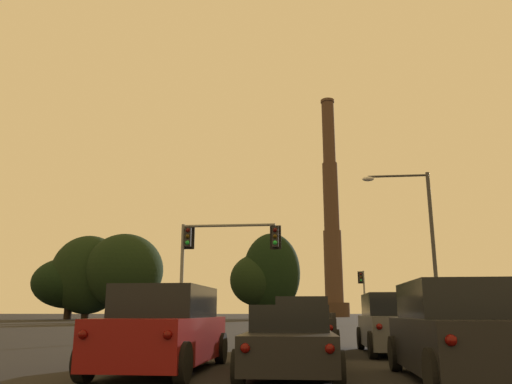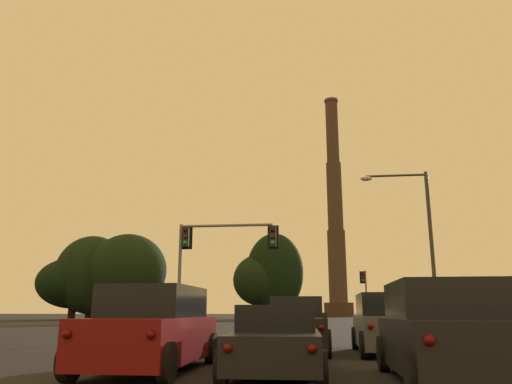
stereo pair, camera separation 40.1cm
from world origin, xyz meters
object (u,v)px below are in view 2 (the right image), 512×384
(suv_right_lane_second, at_px, (445,333))
(smokestack, at_px, (336,227))
(traffic_light_far_right, at_px, (365,289))
(suv_left_lane_second, at_px, (153,330))
(street_lamp, at_px, (419,233))
(sedan_center_lane_second, at_px, (277,341))
(suv_right_lane_front, at_px, (388,324))
(traffic_light_overhead_left, at_px, (213,250))
(pickup_truck_center_lane_front, at_px, (296,326))

(suv_right_lane_second, distance_m, smokestack, 119.36)
(traffic_light_far_right, bearing_deg, smokestack, 89.71)
(suv_left_lane_second, relative_size, street_lamp, 0.57)
(sedan_center_lane_second, height_order, suv_right_lane_front, suv_right_lane_front)
(suv_right_lane_second, relative_size, suv_right_lane_front, 1.00)
(sedan_center_lane_second, relative_size, traffic_light_overhead_left, 0.82)
(sedan_center_lane_second, xyz_separation_m, street_lamp, (6.31, 15.53, 4.65))
(pickup_truck_center_lane_front, xyz_separation_m, suv_right_lane_second, (3.11, -7.40, 0.09))
(suv_right_lane_second, relative_size, smokestack, 0.09)
(sedan_center_lane_second, distance_m, traffic_light_overhead_left, 15.31)
(smokestack, bearing_deg, suv_right_lane_second, -91.43)
(pickup_truck_center_lane_front, height_order, suv_right_lane_second, suv_right_lane_second)
(smokestack, bearing_deg, traffic_light_far_right, -90.29)
(suv_left_lane_second, relative_size, suv_right_lane_front, 1.00)
(suv_right_lane_second, bearing_deg, pickup_truck_center_lane_front, 113.19)
(sedan_center_lane_second, height_order, traffic_light_far_right, traffic_light_far_right)
(pickup_truck_center_lane_front, bearing_deg, suv_right_lane_front, -13.61)
(sedan_center_lane_second, bearing_deg, pickup_truck_center_lane_front, 87.57)
(traffic_light_far_right, distance_m, street_lamp, 26.62)
(street_lamp, relative_size, smokestack, 0.15)
(suv_left_lane_second, bearing_deg, traffic_light_overhead_left, 96.81)
(sedan_center_lane_second, bearing_deg, street_lamp, 66.71)
(suv_right_lane_front, xyz_separation_m, smokestack, (3.06, 110.66, 21.54))
(traffic_light_overhead_left, distance_m, smokestack, 104.16)
(sedan_center_lane_second, xyz_separation_m, suv_left_lane_second, (-2.82, 0.11, 0.23))
(pickup_truck_center_lane_front, height_order, traffic_light_far_right, traffic_light_far_right)
(suv_right_lane_second, relative_size, traffic_light_overhead_left, 0.85)
(suv_left_lane_second, distance_m, street_lamp, 18.45)
(street_lamp, distance_m, smokestack, 102.14)
(suv_right_lane_front, height_order, traffic_light_far_right, traffic_light_far_right)
(traffic_light_overhead_left, bearing_deg, suv_right_lane_front, -48.86)
(pickup_truck_center_lane_front, bearing_deg, traffic_light_far_right, 80.58)
(traffic_light_far_right, height_order, traffic_light_overhead_left, traffic_light_overhead_left)
(suv_left_lane_second, xyz_separation_m, traffic_light_far_right, (8.62, 41.98, 2.68))
(suv_right_lane_second, height_order, smokestack, smokestack)
(suv_right_lane_second, height_order, street_lamp, street_lamp)
(pickup_truck_center_lane_front, distance_m, street_lamp, 12.01)
(traffic_light_far_right, xyz_separation_m, street_lamp, (0.51, -26.56, 1.74))
(pickup_truck_center_lane_front, bearing_deg, suv_left_lane_second, -116.12)
(suv_left_lane_second, xyz_separation_m, suv_right_lane_front, (5.93, 5.45, 0.00))
(traffic_light_far_right, distance_m, smokestack, 76.49)
(sedan_center_lane_second, bearing_deg, smokestack, 85.78)
(suv_left_lane_second, relative_size, smokestack, 0.09)
(pickup_truck_center_lane_front, bearing_deg, smokestack, 86.42)
(suv_right_lane_front, distance_m, traffic_light_overhead_left, 11.96)
(suv_right_lane_second, distance_m, suv_right_lane_front, 6.71)
(suv_right_lane_second, relative_size, traffic_light_far_right, 0.91)
(street_lamp, bearing_deg, traffic_light_far_right, 91.10)
(sedan_center_lane_second, relative_size, suv_left_lane_second, 0.96)
(sedan_center_lane_second, height_order, smokestack, smokestack)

